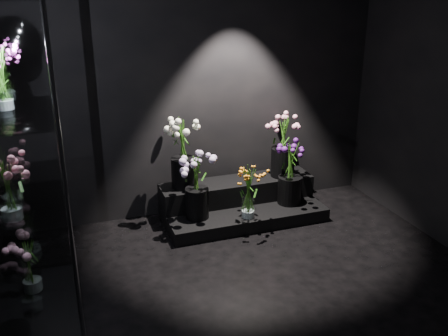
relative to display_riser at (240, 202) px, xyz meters
name	(u,v)px	position (x,y,z in m)	size (l,w,h in m)	color
floor	(271,313)	(-0.39, -1.67, -0.15)	(4.00, 4.00, 0.00)	black
wall_back	(194,83)	(-0.39, 0.33, 1.25)	(4.00, 4.00, 0.00)	black
display_riser	(240,202)	(0.00, 0.00, 0.00)	(1.66, 0.74, 0.37)	black
display_case	(18,175)	(-2.06, -1.10, 0.99)	(0.63, 1.04, 2.29)	black
bouquet_orange_bells	(248,191)	(-0.05, -0.33, 0.27)	(0.27, 0.27, 0.55)	white
bouquet_lilac	(197,182)	(-0.53, -0.16, 0.37)	(0.46, 0.46, 0.65)	black
bouquet_purple	(290,170)	(0.50, -0.15, 0.36)	(0.33, 0.33, 0.69)	black
bouquet_cream_roses	(183,149)	(-0.59, 0.11, 0.63)	(0.44, 0.44, 0.74)	black
bouquet_pink_roses	(284,143)	(0.52, 0.06, 0.60)	(0.42, 0.42, 0.66)	black
bouquet_case_pink	(8,186)	(-2.12, -1.25, 0.98)	(0.35, 0.35, 0.46)	white
bouquet_case_magenta	(1,79)	(-2.08, -0.97, 1.62)	(0.27, 0.27, 0.41)	white
bouquet_case_base_pink	(30,265)	(-2.09, -0.90, 0.18)	(0.36, 0.36, 0.42)	white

